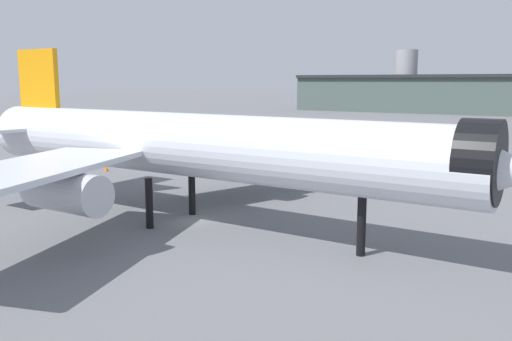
% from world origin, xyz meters
% --- Properties ---
extents(ground, '(900.00, 900.00, 0.00)m').
position_xyz_m(ground, '(0.00, 0.00, 0.00)').
color(ground, slate).
extents(airliner_near_gate, '(56.12, 50.93, 15.91)m').
position_xyz_m(airliner_near_gate, '(0.39, -0.95, 7.01)').
color(airliner_near_gate, silver).
rests_on(airliner_near_gate, ground).
extents(traffic_cone_near_nose, '(0.63, 0.63, 0.79)m').
position_xyz_m(traffic_cone_near_nose, '(-29.30, 11.70, 0.39)').
color(traffic_cone_near_nose, '#F2600C').
rests_on(traffic_cone_near_nose, ground).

